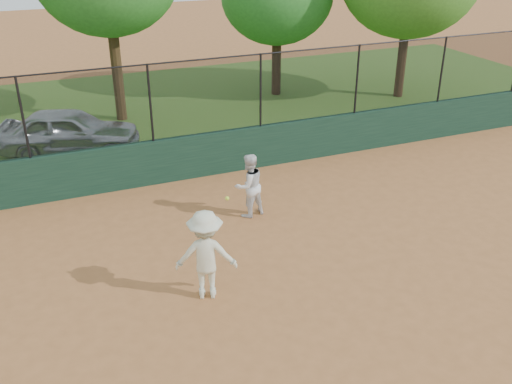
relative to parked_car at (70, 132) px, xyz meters
name	(u,v)px	position (x,y,z in m)	size (l,w,h in m)	color
ground	(261,307)	(2.33, -9.05, -0.68)	(80.00, 80.00, 0.00)	#AD6837
back_wall	(174,159)	(2.33, -3.05, -0.08)	(26.00, 0.20, 1.20)	#193727
grass_strip	(131,115)	(2.33, 2.95, -0.68)	(36.00, 12.00, 0.01)	#355A1C
parked_car	(70,132)	(0.00, 0.00, 0.00)	(1.61, 4.01, 1.37)	#A8ADB2
player_second	(249,185)	(3.45, -5.66, 0.09)	(0.75, 0.59, 1.55)	silver
player_main	(206,255)	(1.54, -8.32, 0.20)	(1.29, 1.00, 2.16)	beige
fence_assembly	(169,100)	(2.30, -3.05, 1.55)	(26.00, 0.06, 2.00)	black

